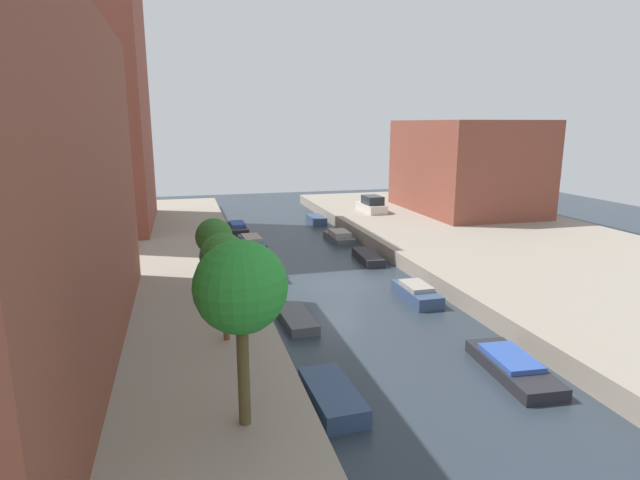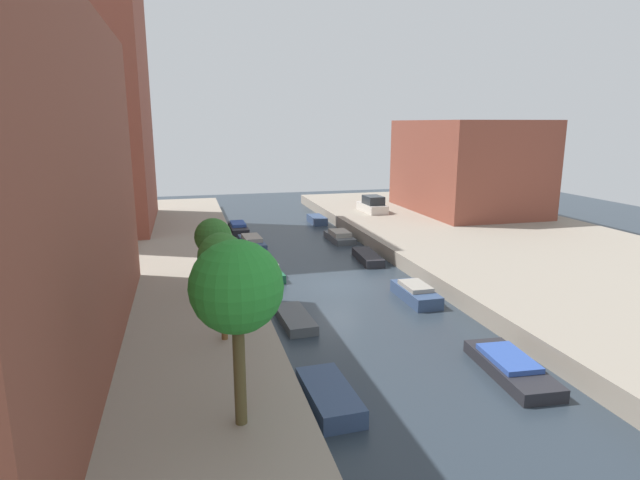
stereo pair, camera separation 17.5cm
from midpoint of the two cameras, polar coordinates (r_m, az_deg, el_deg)
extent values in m
plane|color=#28333D|center=(30.59, 1.71, -5.07)|extent=(84.00, 84.00, 0.00)
cube|color=gray|center=(30.02, -27.07, -5.86)|extent=(20.00, 64.00, 1.00)
cube|color=gray|center=(37.45, 24.31, -2.09)|extent=(20.00, 64.00, 1.00)
cube|color=brown|center=(46.55, -25.37, 16.32)|extent=(10.00, 13.70, 24.41)
cube|color=brown|center=(52.16, 15.67, 7.83)|extent=(10.00, 14.13, 8.61)
cylinder|color=brown|center=(15.06, -8.75, -14.14)|extent=(0.34, 0.34, 3.17)
sphere|color=#26882D|center=(14.12, -9.09, -5.11)|extent=(2.56, 2.56, 2.56)
cylinder|color=brown|center=(20.71, -10.60, -7.16)|extent=(0.25, 0.25, 2.76)
sphere|color=#30702A|center=(20.12, -10.83, -1.76)|extent=(1.81, 1.81, 1.81)
cylinder|color=brown|center=(26.35, -11.59, -3.42)|extent=(0.28, 0.28, 2.27)
sphere|color=#2E6A27|center=(25.92, -11.76, 0.36)|extent=(1.83, 1.83, 1.83)
cube|color=beige|center=(50.13, 5.56, 3.56)|extent=(1.86, 4.10, 0.79)
cube|color=#1E2328|center=(49.73, 5.71, 4.40)|extent=(1.60, 2.27, 0.79)
cube|color=#33476B|center=(18.31, 1.06, -16.81)|extent=(1.61, 3.54, 0.65)
cube|color=#4C5156|center=(25.04, -2.85, -8.65)|extent=(1.49, 3.66, 0.46)
cube|color=#195638|center=(32.87, -6.04, -3.40)|extent=(1.71, 4.58, 0.50)
cube|color=#B2ADA3|center=(33.03, -6.14, -2.56)|extent=(1.36, 2.55, 0.34)
cube|color=#33476B|center=(39.90, -7.65, -0.43)|extent=(1.72, 4.51, 0.67)
cube|color=gray|center=(39.73, -7.66, 0.23)|extent=(1.39, 2.50, 0.29)
cube|color=#232328|center=(46.07, -9.14, 1.23)|extent=(1.46, 4.34, 0.56)
cube|color=#2D4C9E|center=(46.17, -9.18, 1.77)|extent=(1.23, 2.39, 0.26)
cube|color=#232328|center=(21.56, 20.25, -13.10)|extent=(2.04, 4.68, 0.49)
cube|color=#2D4C9E|center=(21.56, 20.01, -12.05)|extent=(1.63, 2.62, 0.20)
cube|color=#33476B|center=(28.57, 10.39, -5.87)|extent=(1.44, 3.70, 0.67)
cube|color=gray|center=(28.49, 10.37, -4.98)|extent=(1.23, 2.04, 0.23)
cube|color=#232328|center=(36.04, 5.13, -1.89)|extent=(1.52, 4.12, 0.56)
cube|color=#4C5156|center=(42.16, 1.99, 0.25)|extent=(1.61, 4.04, 0.48)
cube|color=gray|center=(41.95, 2.05, 0.78)|extent=(1.36, 2.23, 0.37)
cube|color=#33476B|center=(49.43, -0.51, 2.25)|extent=(1.36, 3.07, 0.70)
camera|label=1|loc=(0.09, -90.14, -0.03)|focal=29.09mm
camera|label=2|loc=(0.09, 89.86, 0.03)|focal=29.09mm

